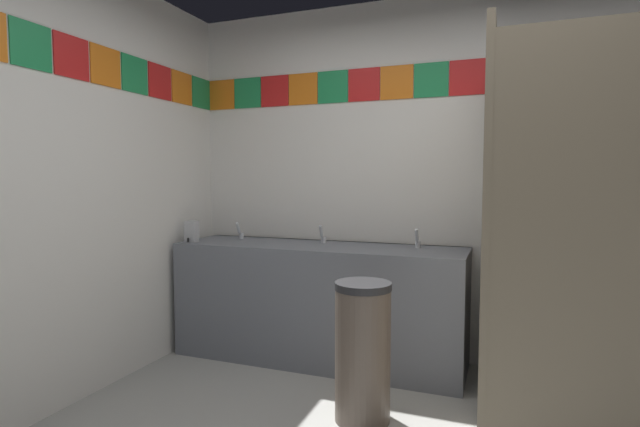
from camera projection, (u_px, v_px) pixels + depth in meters
wall_back at (430, 180)px, 3.51m from camera, size 3.67×0.09×2.61m
wall_side at (8, 180)px, 2.48m from camera, size 0.09×3.55×2.61m
vanity_counter at (318, 301)px, 3.52m from camera, size 2.09×0.58×0.84m
faucet_left at (240, 233)px, 3.82m from camera, size 0.04×0.10×0.14m
faucet_center at (323, 236)px, 3.57m from camera, size 0.04×0.10×0.14m
faucet_right at (417, 241)px, 3.33m from camera, size 0.04×0.10×0.14m
soap_dispenser at (192, 231)px, 3.67m from camera, size 0.09×0.09×0.16m
stall_divider at (525, 239)px, 2.43m from camera, size 0.92×1.33×2.04m
toilet at (594, 358)px, 2.75m from camera, size 0.39×0.49×0.74m
trash_bin at (363, 351)px, 2.63m from camera, size 0.31×0.31×0.76m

